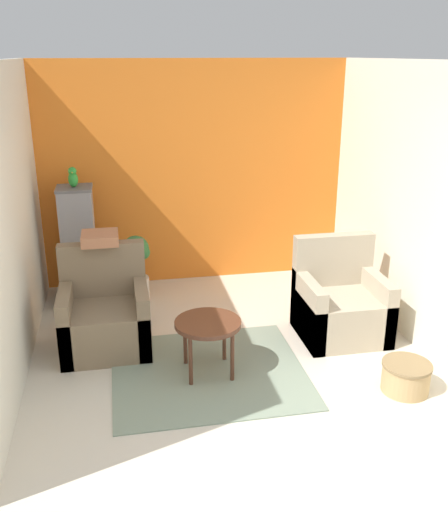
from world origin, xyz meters
TOP-DOWN VIEW (x-y plane):
  - ground_plane at (0.00, 0.00)m, footprint 20.00×20.00m
  - wall_back_accent at (0.00, 3.69)m, footprint 3.78×0.06m
  - wall_left at (-1.86, 1.83)m, footprint 0.06×3.66m
  - wall_right at (1.86, 1.83)m, footprint 0.06×3.66m
  - area_rug at (-0.24, 1.36)m, footprint 1.71×1.54m
  - coffee_table at (-0.24, 1.36)m, footprint 0.59×0.59m
  - armchair_left at (-1.13, 2.01)m, footprint 0.83×0.76m
  - armchair_right at (1.19, 1.84)m, footprint 0.83×0.76m
  - birdcage at (-1.40, 3.27)m, footprint 0.59×0.59m
  - parrot at (-1.40, 3.27)m, footprint 0.11×0.19m
  - potted_plant at (-0.77, 3.14)m, footprint 0.34×0.30m
  - wicker_basket at (1.36, 0.75)m, footprint 0.42×0.42m
  - throw_pillow at (-1.13, 2.28)m, footprint 0.35×0.35m

SIDE VIEW (x-z plane):
  - ground_plane at x=0.00m, z-range 0.00..0.00m
  - area_rug at x=-0.24m, z-range 0.00..0.01m
  - wicker_basket at x=1.36m, z-range 0.01..0.27m
  - armchair_left at x=-1.13m, z-range -0.18..0.81m
  - armchair_right at x=1.19m, z-range -0.18..0.81m
  - potted_plant at x=-0.77m, z-range 0.06..0.82m
  - coffee_table at x=-0.24m, z-range 0.20..0.70m
  - birdcage at x=-1.40m, z-range -0.05..1.28m
  - throw_pillow at x=-1.13m, z-range 0.98..1.08m
  - wall_back_accent at x=0.00m, z-range 0.00..2.66m
  - wall_left at x=-1.86m, z-range 0.00..2.66m
  - wall_right at x=1.86m, z-range 0.00..2.66m
  - parrot at x=-1.40m, z-range 1.32..1.54m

